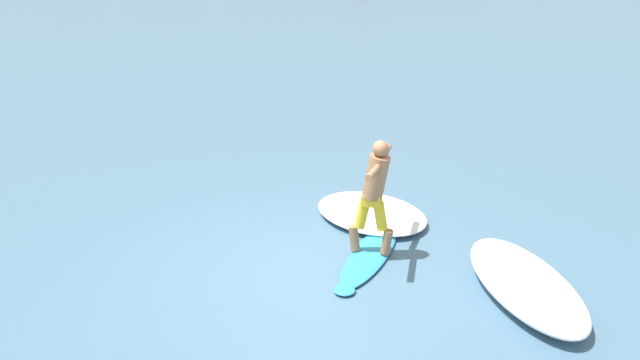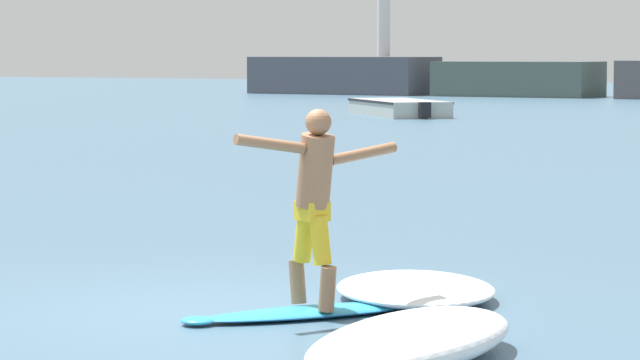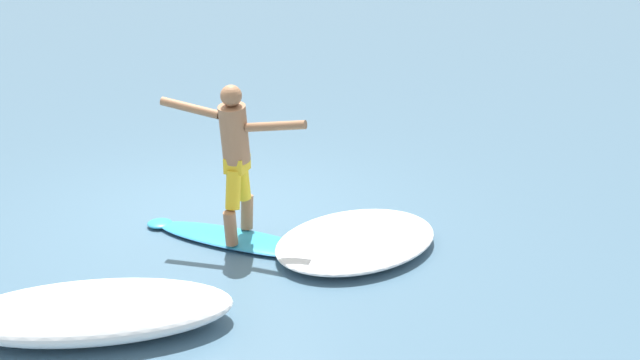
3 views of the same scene
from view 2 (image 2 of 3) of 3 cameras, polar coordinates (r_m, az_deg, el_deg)
The scene contains 6 objects.
ground_plane at distance 13.00m, azimuth -4.16°, elevation -4.91°, with size 200.00×200.00×0.00m, color #466881.
surfboard at distance 12.64m, azimuth -0.45°, elevation -5.00°, with size 1.61×1.96×0.21m.
surfer at distance 12.49m, azimuth -0.20°, elevation -0.47°, with size 0.83×1.41×1.66m.
small_boat_offshore at distance 53.44m, azimuth 2.95°, elevation 2.77°, with size 5.30×5.47×0.57m.
wave_foam_at_tail at distance 10.68m, azimuth 3.49°, elevation -6.07°, with size 1.14×2.40×0.35m.
wave_foam_at_nose at distance 13.49m, azimuth 3.61°, elevation -4.11°, with size 2.21×2.35×0.21m.
Camera 2 is at (6.94, -10.76, 2.19)m, focal length 85.00 mm.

